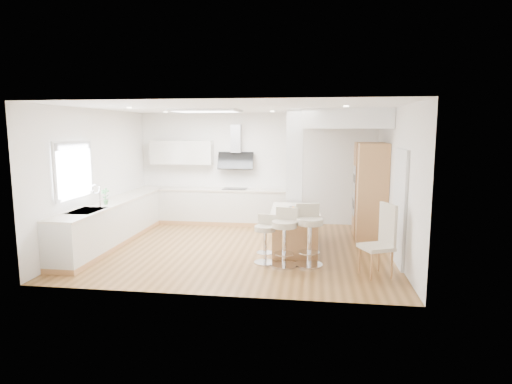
% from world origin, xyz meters
% --- Properties ---
extents(ground, '(6.00, 6.00, 0.00)m').
position_xyz_m(ground, '(0.00, 0.00, 0.00)').
color(ground, olive).
rests_on(ground, ground).
extents(ceiling, '(6.00, 5.00, 0.02)m').
position_xyz_m(ceiling, '(0.00, 0.00, 0.00)').
color(ceiling, white).
rests_on(ceiling, ground).
extents(wall_back, '(6.00, 0.04, 2.80)m').
position_xyz_m(wall_back, '(0.00, 2.50, 1.40)').
color(wall_back, white).
rests_on(wall_back, ground).
extents(wall_left, '(0.04, 5.00, 2.80)m').
position_xyz_m(wall_left, '(-3.00, 0.00, 1.40)').
color(wall_left, white).
rests_on(wall_left, ground).
extents(wall_right, '(0.04, 5.00, 2.80)m').
position_xyz_m(wall_right, '(3.00, 0.00, 1.40)').
color(wall_right, white).
rests_on(wall_right, ground).
extents(skylight, '(4.10, 2.10, 0.06)m').
position_xyz_m(skylight, '(-0.79, 0.60, 2.77)').
color(skylight, silver).
rests_on(skylight, ground).
extents(window_left, '(0.06, 1.28, 1.07)m').
position_xyz_m(window_left, '(-2.96, -0.90, 1.69)').
color(window_left, white).
rests_on(window_left, ground).
extents(doorway_right, '(0.05, 1.00, 2.10)m').
position_xyz_m(doorway_right, '(2.97, -0.60, 1.00)').
color(doorway_right, '#443B36').
rests_on(doorway_right, ground).
extents(counter_left, '(0.63, 4.50, 1.35)m').
position_xyz_m(counter_left, '(-2.70, 0.23, 0.46)').
color(counter_left, tan).
rests_on(counter_left, ground).
extents(counter_back, '(3.62, 0.63, 2.50)m').
position_xyz_m(counter_back, '(-0.91, 2.22, 0.70)').
color(counter_back, tan).
rests_on(counter_back, ground).
extents(pillar, '(0.35, 0.35, 2.80)m').
position_xyz_m(pillar, '(1.05, 0.95, 1.40)').
color(pillar, silver).
rests_on(pillar, ground).
extents(soffit, '(1.78, 2.20, 0.40)m').
position_xyz_m(soffit, '(2.10, 1.40, 2.60)').
color(soffit, white).
rests_on(soffit, ground).
extents(oven_column, '(0.63, 1.21, 2.10)m').
position_xyz_m(oven_column, '(2.68, 1.23, 1.05)').
color(oven_column, tan).
rests_on(oven_column, ground).
extents(peninsula, '(0.98, 1.43, 0.91)m').
position_xyz_m(peninsula, '(1.11, 0.01, 0.43)').
color(peninsula, tan).
rests_on(peninsula, ground).
extents(bar_stool_a, '(0.46, 0.46, 0.87)m').
position_xyz_m(bar_stool_a, '(0.62, -0.88, 0.49)').
color(bar_stool_a, silver).
rests_on(bar_stool_a, ground).
extents(bar_stool_b, '(0.54, 0.54, 1.02)m').
position_xyz_m(bar_stool_b, '(0.98, -0.99, 0.57)').
color(bar_stool_b, silver).
rests_on(bar_stool_b, ground).
extents(bar_stool_c, '(0.59, 0.59, 1.09)m').
position_xyz_m(bar_stool_c, '(1.40, -0.90, 0.61)').
color(bar_stool_c, silver).
rests_on(bar_stool_c, ground).
extents(dining_chair, '(0.62, 0.62, 1.20)m').
position_xyz_m(dining_chair, '(2.59, -1.27, 0.64)').
color(dining_chair, beige).
rests_on(dining_chair, ground).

